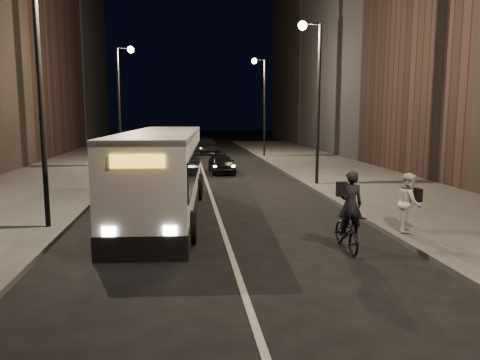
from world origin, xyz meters
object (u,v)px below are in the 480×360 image
object	(u,v)px
car_far	(206,146)
city_bus	(163,169)
cyclist_on_bicycle	(348,224)
car_mid	(160,156)
streetlight_left_near	(48,61)
streetlight_right_far	(261,94)
streetlight_left_far	(123,90)
pedestrian_woman	(409,202)
car_near	(221,163)
streetlight_right_mid	(314,81)

from	to	relation	value
car_far	city_bus	bearing A→B (deg)	-102.39
cyclist_on_bicycle	car_mid	xyz separation A→B (m)	(-6.20, 22.51, -0.12)
streetlight_left_near	car_far	xyz separation A→B (m)	(6.22, 28.67, -4.65)
cyclist_on_bicycle	streetlight_right_far	bearing A→B (deg)	87.59
streetlight_left_far	cyclist_on_bicycle	xyz separation A→B (m)	(8.58, -21.18, -4.61)
city_bus	pedestrian_woman	bearing A→B (deg)	-25.12
city_bus	car_mid	world-z (taller)	city_bus
pedestrian_woman	car_near	distance (m)	16.73
streetlight_left_far	cyclist_on_bicycle	world-z (taller)	streetlight_left_far
car_mid	car_far	size ratio (longest dim) A/B	0.78
streetlight_right_mid	streetlight_right_far	world-z (taller)	same
pedestrian_woman	car_near	bearing A→B (deg)	37.25
streetlight_right_mid	car_far	distance (m)	21.65
streetlight_left_near	pedestrian_woman	world-z (taller)	streetlight_left_near
city_bus	car_far	distance (m)	26.68
car_far	streetlight_left_far	bearing A→B (deg)	-126.41
car_near	city_bus	bearing A→B (deg)	-107.51
streetlight_left_near	car_mid	world-z (taller)	streetlight_left_near
streetlight_right_far	car_mid	world-z (taller)	streetlight_right_far
streetlight_right_far	streetlight_left_far	world-z (taller)	same
streetlight_right_far	streetlight_left_near	size ratio (longest dim) A/B	1.00
streetlight_right_far	streetlight_left_near	xyz separation A→B (m)	(-10.66, -24.00, 0.00)
city_bus	pedestrian_woman	world-z (taller)	city_bus
streetlight_right_mid	cyclist_on_bicycle	size ratio (longest dim) A/B	3.62
car_mid	streetlight_left_far	bearing A→B (deg)	30.19
streetlight_right_mid	car_far	xyz separation A→B (m)	(-4.44, 20.67, -4.65)
cyclist_on_bicycle	car_mid	distance (m)	23.35
city_bus	car_near	bearing A→B (deg)	78.85
car_mid	cyclist_on_bicycle	bearing A→B (deg)	106.30
streetlight_left_far	car_far	xyz separation A→B (m)	(6.22, 10.67, -4.65)
streetlight_left_far	streetlight_right_far	bearing A→B (deg)	29.36
cyclist_on_bicycle	pedestrian_woman	distance (m)	2.65
streetlight_right_far	car_near	distance (m)	11.73
streetlight_right_mid	streetlight_left_near	size ratio (longest dim) A/B	1.00
streetlight_left_near	cyclist_on_bicycle	size ratio (longest dim) A/B	3.62
streetlight_left_far	car_far	bearing A→B (deg)	59.75
streetlight_left_near	car_far	world-z (taller)	streetlight_left_near
streetlight_right_mid	car_mid	world-z (taller)	streetlight_right_mid
streetlight_left_far	city_bus	world-z (taller)	streetlight_left_far
streetlight_right_mid	streetlight_right_far	size ratio (longest dim) A/B	1.00
streetlight_left_far	pedestrian_woman	distance (m)	23.19
streetlight_right_mid	cyclist_on_bicycle	distance (m)	12.27
car_mid	pedestrian_woman	bearing A→B (deg)	112.74
pedestrian_woman	cyclist_on_bicycle	bearing A→B (deg)	138.42
streetlight_right_mid	car_near	xyz separation A→B (m)	(-4.19, 6.12, -4.73)
city_bus	car_far	xyz separation A→B (m)	(2.89, 26.51, -0.99)
streetlight_left_far	car_mid	size ratio (longest dim) A/B	2.14
streetlight_left_near	pedestrian_woman	xyz separation A→B (m)	(10.93, -2.00, -4.29)
city_bus	pedestrian_woman	distance (m)	8.69
streetlight_left_near	streetlight_left_far	xyz separation A→B (m)	(0.00, 18.00, 0.00)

